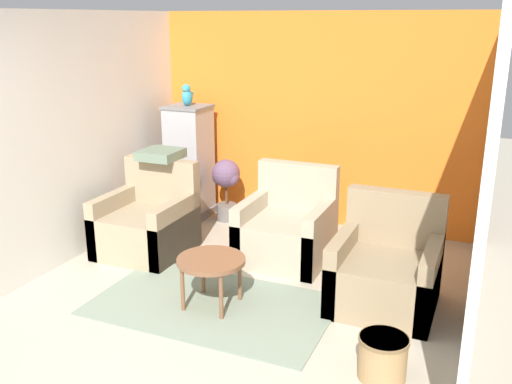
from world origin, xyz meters
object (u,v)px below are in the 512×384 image
object	(u,v)px
coffee_table	(211,264)
birdcage	(190,162)
armchair_left	(147,225)
parrot	(187,96)
potted_plant	(226,181)
armchair_middle	(287,231)
wicker_basket	(383,356)
armchair_right	(386,273)

from	to	relation	value
coffee_table	birdcage	xyz separation A→B (m)	(-1.38, 2.07, 0.29)
armchair_left	birdcage	world-z (taller)	birdcage
parrot	coffee_table	bearing A→B (deg)	-56.34
coffee_table	potted_plant	bearing A→B (deg)	112.87
parrot	armchair_middle	bearing A→B (deg)	-27.29
potted_plant	wicker_basket	distance (m)	3.53
potted_plant	birdcage	bearing A→B (deg)	179.85
armchair_right	armchair_middle	xyz separation A→B (m)	(-1.14, 0.61, 0.00)
armchair_right	coffee_table	bearing A→B (deg)	-155.79
potted_plant	wicker_basket	world-z (taller)	potted_plant
armchair_left	birdcage	distance (m)	1.32
armchair_right	birdcage	distance (m)	3.14
coffee_table	potted_plant	distance (m)	2.24
wicker_basket	potted_plant	bearing A→B (deg)	134.25
armchair_right	wicker_basket	world-z (taller)	armchair_right
wicker_basket	parrot	bearing A→B (deg)	139.56
wicker_basket	birdcage	bearing A→B (deg)	139.59
parrot	potted_plant	distance (m)	1.14
coffee_table	armchair_right	xyz separation A→B (m)	(1.39, 0.62, -0.10)
coffee_table	parrot	distance (m)	2.73
coffee_table	birdcage	world-z (taller)	birdcage
armchair_left	wicker_basket	xyz separation A→B (m)	(2.78, -1.27, -0.14)
armchair_middle	potted_plant	world-z (taller)	armchair_middle
armchair_left	parrot	world-z (taller)	parrot
armchair_middle	wicker_basket	distance (m)	2.16
coffee_table	wicker_basket	distance (m)	1.66
armchair_right	armchair_middle	bearing A→B (deg)	151.96
armchair_left	armchair_right	distance (m)	2.59
armchair_right	wicker_basket	distance (m)	1.10
coffee_table	birdcage	size ratio (longest dim) A/B	0.42
armchair_middle	wicker_basket	bearing A→B (deg)	-51.52
parrot	potted_plant	xyz separation A→B (m)	(0.51, -0.00, -1.03)
coffee_table	armchair_middle	size ratio (longest dim) A/B	0.62
armchair_middle	potted_plant	bearing A→B (deg)	143.23
birdcage	parrot	size ratio (longest dim) A/B	5.28
armchair_middle	birdcage	bearing A→B (deg)	152.78
armchair_right	parrot	world-z (taller)	parrot
armchair_right	armchair_middle	size ratio (longest dim) A/B	1.00
armchair_left	birdcage	bearing A→B (deg)	98.08
coffee_table	wicker_basket	size ratio (longest dim) A/B	1.68
armchair_right	armchair_left	bearing A→B (deg)	175.66
parrot	wicker_basket	xyz separation A→B (m)	(2.96, -2.52, -1.36)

